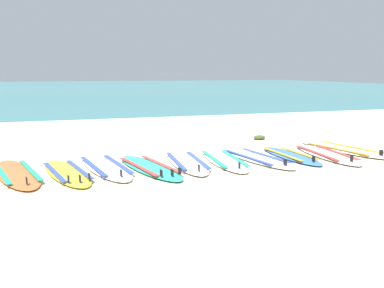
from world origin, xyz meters
The scene contains 14 objects.
ground_plane centered at (0.00, 0.00, 0.00)m, with size 80.00×80.00×0.00m, color beige.
sea centered at (0.00, 36.31, 0.05)m, with size 80.00×60.00×0.10m, color teal.
wave_foam_strip centered at (0.00, 6.85, 0.06)m, with size 80.00×1.09×0.11m, color white.
surfboard_0 centered at (-3.52, -0.12, 0.04)m, with size 1.10×2.61×0.18m.
surfboard_1 centered at (-2.70, -0.33, 0.04)m, with size 0.94×2.39×0.18m.
surfboard_2 centered at (-2.01, -0.08, 0.04)m, with size 0.91×2.58×0.18m.
surfboard_3 centered at (-1.27, -0.37, 0.04)m, with size 0.99×2.48×0.18m.
surfboard_4 centered at (-0.49, -0.16, 0.04)m, with size 0.83×2.43×0.18m.
surfboard_5 centered at (0.26, -0.21, 0.04)m, with size 0.85×2.41×0.18m.
surfboard_6 centered at (0.95, -0.22, 0.04)m, with size 0.86×2.45×0.18m.
surfboard_7 centered at (1.73, -0.21, 0.04)m, with size 0.57×2.15×0.18m.
surfboard_8 centered at (2.52, -0.30, 0.04)m, with size 0.91×2.53×0.18m.
surfboard_9 centered at (3.22, 0.04, 0.04)m, with size 1.03×2.62×0.18m.
seaweed_clump_near_shoreline centered at (2.24, 2.13, 0.06)m, with size 0.32×0.25×0.11m, color #384723.
Camera 1 is at (-3.10, -8.04, 1.75)m, focal length 41.74 mm.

